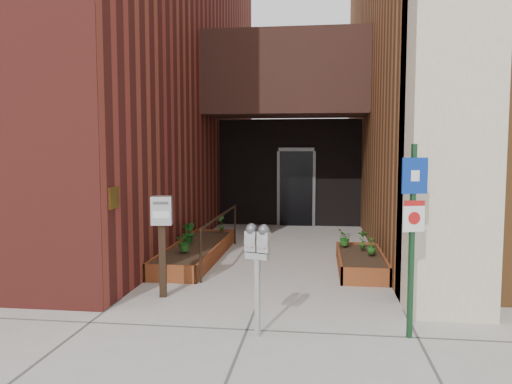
% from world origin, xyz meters
% --- Properties ---
extents(ground, '(80.00, 80.00, 0.00)m').
position_xyz_m(ground, '(0.00, 0.00, 0.00)').
color(ground, '#9E9991').
rests_on(ground, ground).
extents(architecture, '(20.00, 14.60, 10.00)m').
position_xyz_m(architecture, '(-0.18, 6.89, 4.98)').
color(architecture, maroon).
rests_on(architecture, ground).
extents(planter_left, '(0.90, 3.60, 0.30)m').
position_xyz_m(planter_left, '(-1.55, 2.70, 0.13)').
color(planter_left, brown).
rests_on(planter_left, ground).
extents(planter_right, '(0.80, 2.20, 0.30)m').
position_xyz_m(planter_right, '(1.60, 2.20, 0.13)').
color(planter_right, brown).
rests_on(planter_right, ground).
extents(handrail, '(0.04, 3.34, 0.90)m').
position_xyz_m(handrail, '(-1.05, 2.65, 0.75)').
color(handrail, black).
rests_on(handrail, ground).
extents(parking_meter, '(0.31, 0.19, 1.33)m').
position_xyz_m(parking_meter, '(0.15, -1.18, 1.03)').
color(parking_meter, '#ADADAF').
rests_on(parking_meter, ground).
extents(sign_post, '(0.30, 0.12, 2.24)m').
position_xyz_m(sign_post, '(1.90, -1.01, 1.38)').
color(sign_post, '#14391E').
rests_on(sign_post, ground).
extents(payment_dropbox, '(0.33, 0.27, 1.49)m').
position_xyz_m(payment_dropbox, '(-1.42, 0.18, 1.08)').
color(payment_dropbox, black).
rests_on(payment_dropbox, ground).
extents(shrub_left_a, '(0.35, 0.35, 0.36)m').
position_xyz_m(shrub_left_a, '(-1.59, 2.01, 0.48)').
color(shrub_left_a, '#20601B').
rests_on(shrub_left_a, planter_left).
extents(shrub_left_b, '(0.28, 0.28, 0.39)m').
position_xyz_m(shrub_left_b, '(-1.74, 2.90, 0.49)').
color(shrub_left_b, '#19591B').
rests_on(shrub_left_b, planter_left).
extents(shrub_left_c, '(0.25, 0.25, 0.36)m').
position_xyz_m(shrub_left_c, '(-1.80, 2.93, 0.48)').
color(shrub_left_c, '#195719').
rests_on(shrub_left_c, planter_left).
extents(shrub_left_d, '(0.27, 0.27, 0.36)m').
position_xyz_m(shrub_left_d, '(-1.36, 4.30, 0.48)').
color(shrub_left_d, '#265317').
rests_on(shrub_left_d, planter_left).
extents(shrub_right_a, '(0.21, 0.21, 0.31)m').
position_xyz_m(shrub_right_a, '(1.79, 2.18, 0.45)').
color(shrub_right_a, '#1F5217').
rests_on(shrub_right_a, planter_right).
extents(shrub_right_b, '(0.24, 0.24, 0.36)m').
position_xyz_m(shrub_right_b, '(1.67, 2.61, 0.48)').
color(shrub_right_b, '#27621C').
rests_on(shrub_right_b, planter_right).
extents(shrub_right_c, '(0.32, 0.32, 0.32)m').
position_xyz_m(shrub_right_c, '(1.35, 2.91, 0.46)').
color(shrub_right_c, '#20601B').
rests_on(shrub_right_c, planter_right).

